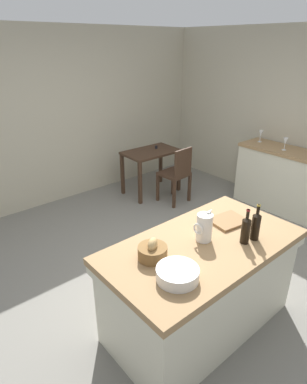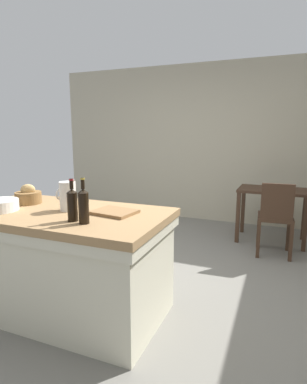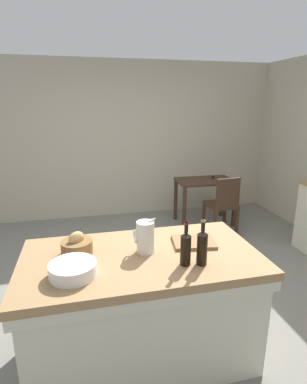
# 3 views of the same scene
# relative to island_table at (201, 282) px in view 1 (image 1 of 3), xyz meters

# --- Properties ---
(ground_plane) EXTENTS (6.76, 6.76, 0.00)m
(ground_plane) POSITION_rel_island_table_xyz_m (0.40, 0.70, -0.47)
(ground_plane) COLOR slate
(wall_back) EXTENTS (5.32, 0.12, 2.60)m
(wall_back) POSITION_rel_island_table_xyz_m (0.40, 3.30, 0.83)
(wall_back) COLOR #B2AA93
(wall_back) RESTS_ON ground
(island_table) EXTENTS (1.70, 0.91, 0.87)m
(island_table) POSITION_rel_island_table_xyz_m (0.00, 0.00, 0.00)
(island_table) COLOR #99754C
(island_table) RESTS_ON ground
(side_cabinet) EXTENTS (0.52, 1.31, 0.94)m
(side_cabinet) POSITION_rel_island_table_xyz_m (2.66, 0.79, 0.00)
(side_cabinet) COLOR #99754C
(side_cabinet) RESTS_ON ground
(writing_desk) EXTENTS (0.91, 0.58, 0.78)m
(writing_desk) POSITION_rel_island_table_xyz_m (1.53, 2.50, 0.15)
(writing_desk) COLOR #3D281C
(writing_desk) RESTS_ON ground
(wooden_chair) EXTENTS (0.43, 0.43, 0.91)m
(wooden_chair) POSITION_rel_island_table_xyz_m (1.59, 1.94, 0.03)
(wooden_chair) COLOR #3D281C
(wooden_chair) RESTS_ON ground
(pitcher) EXTENTS (0.17, 0.13, 0.28)m
(pitcher) POSITION_rel_island_table_xyz_m (0.04, 0.04, 0.52)
(pitcher) COLOR silver
(pitcher) RESTS_ON island_table
(wash_bowl) EXTENTS (0.30, 0.30, 0.09)m
(wash_bowl) POSITION_rel_island_table_xyz_m (-0.47, -0.18, 0.44)
(wash_bowl) COLOR silver
(wash_bowl) RESTS_ON island_table
(bread_basket) EXTENTS (0.22, 0.22, 0.17)m
(bread_basket) POSITION_rel_island_table_xyz_m (-0.45, 0.12, 0.46)
(bread_basket) COLOR brown
(bread_basket) RESTS_ON island_table
(cutting_board) EXTENTS (0.35, 0.30, 0.02)m
(cutting_board) POSITION_rel_island_table_xyz_m (0.43, 0.09, 0.41)
(cutting_board) COLOR olive
(cutting_board) RESTS_ON island_table
(wine_bottle_dark) EXTENTS (0.07, 0.07, 0.32)m
(wine_bottle_dark) POSITION_rel_island_table_xyz_m (0.37, -0.23, 0.53)
(wine_bottle_dark) COLOR black
(wine_bottle_dark) RESTS_ON island_table
(wine_bottle_amber) EXTENTS (0.07, 0.07, 0.30)m
(wine_bottle_amber) POSITION_rel_island_table_xyz_m (0.26, -0.21, 0.52)
(wine_bottle_amber) COLOR black
(wine_bottle_amber) RESTS_ON island_table
(wine_glass_left) EXTENTS (0.07, 0.07, 0.18)m
(wine_glass_left) POSITION_rel_island_table_xyz_m (2.61, 0.79, 0.59)
(wine_glass_left) COLOR white
(wine_glass_left) RESTS_ON side_cabinet
(wine_glass_middle) EXTENTS (0.07, 0.07, 0.18)m
(wine_glass_middle) POSITION_rel_island_table_xyz_m (2.71, 1.26, 0.60)
(wine_glass_middle) COLOR white
(wine_glass_middle) RESTS_ON side_cabinet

